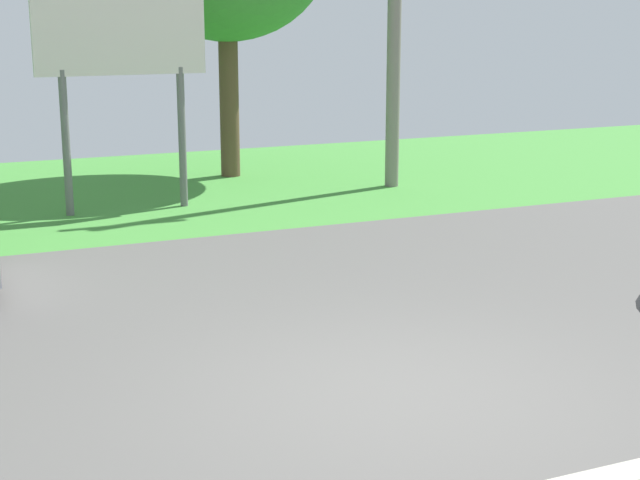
# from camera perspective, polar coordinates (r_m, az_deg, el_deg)

# --- Properties ---
(ground_plane) EXTENTS (40.00, 22.00, 0.20)m
(ground_plane) POSITION_cam_1_polar(r_m,az_deg,el_deg) (10.56, -3.06, -3.68)
(ground_plane) COLOR #565451
(roadside_billboard) EXTENTS (2.60, 0.12, 3.50)m
(roadside_billboard) POSITION_cam_1_polar(r_m,az_deg,el_deg) (15.08, -11.72, 11.26)
(roadside_billboard) COLOR slate
(roadside_billboard) RESTS_ON ground_plane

